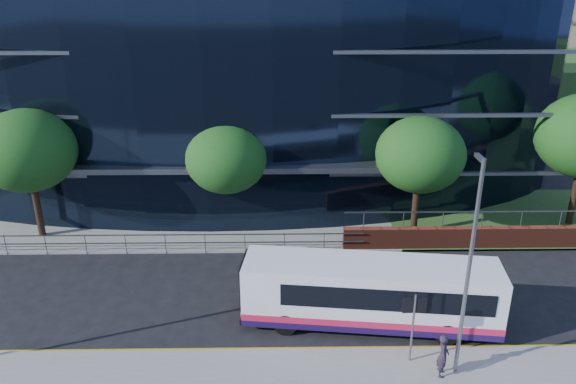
{
  "coord_description": "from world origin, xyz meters",
  "views": [
    {
      "loc": [
        -0.22,
        -18.24,
        13.64
      ],
      "look_at": [
        0.19,
        8.0,
        2.92
      ],
      "focal_mm": 35.0,
      "sensor_mm": 36.0,
      "label": 1
    }
  ],
  "objects_px": {
    "tree_far_a": "(27,151)",
    "pedestrian": "(443,355)",
    "tree_far_c": "(420,155)",
    "city_bus": "(373,293)",
    "street_sign": "(414,314)",
    "tree_dist_e": "(514,59)",
    "streetlight_east": "(469,265)",
    "tree_far_b": "(226,159)"
  },
  "relations": [
    {
      "from": "street_sign",
      "to": "tree_far_b",
      "type": "height_order",
      "value": "tree_far_b"
    },
    {
      "from": "tree_far_a",
      "to": "pedestrian",
      "type": "xyz_separation_m",
      "value": [
        18.44,
        -11.39,
        -3.89
      ]
    },
    {
      "from": "street_sign",
      "to": "tree_dist_e",
      "type": "height_order",
      "value": "tree_dist_e"
    },
    {
      "from": "tree_far_a",
      "to": "pedestrian",
      "type": "distance_m",
      "value": 22.02
    },
    {
      "from": "tree_dist_e",
      "to": "city_bus",
      "type": "relative_size",
      "value": 0.63
    },
    {
      "from": "tree_far_a",
      "to": "tree_dist_e",
      "type": "height_order",
      "value": "tree_far_a"
    },
    {
      "from": "pedestrian",
      "to": "street_sign",
      "type": "bearing_deg",
      "value": 62.99
    },
    {
      "from": "tree_dist_e",
      "to": "city_bus",
      "type": "bearing_deg",
      "value": -117.7
    },
    {
      "from": "tree_far_c",
      "to": "pedestrian",
      "type": "distance_m",
      "value": 12.03
    },
    {
      "from": "tree_far_a",
      "to": "tree_far_c",
      "type": "bearing_deg",
      "value": 0.0
    },
    {
      "from": "street_sign",
      "to": "tree_far_c",
      "type": "xyz_separation_m",
      "value": [
        2.5,
        10.59,
        2.39
      ]
    },
    {
      "from": "street_sign",
      "to": "city_bus",
      "type": "height_order",
      "value": "street_sign"
    },
    {
      "from": "city_bus",
      "to": "tree_far_a",
      "type": "bearing_deg",
      "value": 160.53
    },
    {
      "from": "street_sign",
      "to": "tree_dist_e",
      "type": "distance_m",
      "value": 45.99
    },
    {
      "from": "tree_far_a",
      "to": "tree_far_c",
      "type": "height_order",
      "value": "tree_far_a"
    },
    {
      "from": "street_sign",
      "to": "streetlight_east",
      "type": "relative_size",
      "value": 0.35
    },
    {
      "from": "tree_far_a",
      "to": "tree_dist_e",
      "type": "bearing_deg",
      "value": 39.96
    },
    {
      "from": "pedestrian",
      "to": "city_bus",
      "type": "bearing_deg",
      "value": 44.63
    },
    {
      "from": "tree_far_c",
      "to": "pedestrian",
      "type": "xyz_separation_m",
      "value": [
        -1.56,
        -11.39,
        -3.57
      ]
    },
    {
      "from": "street_sign",
      "to": "pedestrian",
      "type": "distance_m",
      "value": 1.71
    },
    {
      "from": "tree_far_a",
      "to": "tree_dist_e",
      "type": "relative_size",
      "value": 1.07
    },
    {
      "from": "street_sign",
      "to": "tree_dist_e",
      "type": "relative_size",
      "value": 0.43
    },
    {
      "from": "tree_dist_e",
      "to": "pedestrian",
      "type": "height_order",
      "value": "tree_dist_e"
    },
    {
      "from": "tree_far_b",
      "to": "streetlight_east",
      "type": "bearing_deg",
      "value": -52.37
    },
    {
      "from": "tree_far_a",
      "to": "tree_far_b",
      "type": "relative_size",
      "value": 1.15
    },
    {
      "from": "street_sign",
      "to": "city_bus",
      "type": "relative_size",
      "value": 0.27
    },
    {
      "from": "tree_far_c",
      "to": "city_bus",
      "type": "bearing_deg",
      "value": -113.56
    },
    {
      "from": "tree_far_b",
      "to": "city_bus",
      "type": "height_order",
      "value": "tree_far_b"
    },
    {
      "from": "city_bus",
      "to": "pedestrian",
      "type": "distance_m",
      "value": 3.85
    },
    {
      "from": "tree_far_c",
      "to": "city_bus",
      "type": "relative_size",
      "value": 0.63
    },
    {
      "from": "tree_dist_e",
      "to": "streetlight_east",
      "type": "relative_size",
      "value": 0.81
    },
    {
      "from": "tree_far_a",
      "to": "city_bus",
      "type": "distance_m",
      "value": 18.67
    },
    {
      "from": "tree_far_a",
      "to": "tree_far_b",
      "type": "xyz_separation_m",
      "value": [
        10.0,
        0.5,
        -0.65
      ]
    },
    {
      "from": "street_sign",
      "to": "streetlight_east",
      "type": "distance_m",
      "value": 2.8
    },
    {
      "from": "tree_far_a",
      "to": "streetlight_east",
      "type": "height_order",
      "value": "streetlight_east"
    },
    {
      "from": "street_sign",
      "to": "pedestrian",
      "type": "bearing_deg",
      "value": -40.31
    },
    {
      "from": "tree_far_c",
      "to": "pedestrian",
      "type": "relative_size",
      "value": 3.97
    },
    {
      "from": "tree_dist_e",
      "to": "city_bus",
      "type": "distance_m",
      "value": 44.3
    },
    {
      "from": "tree_dist_e",
      "to": "tree_far_a",
      "type": "bearing_deg",
      "value": -140.04
    },
    {
      "from": "street_sign",
      "to": "tree_dist_e",
      "type": "xyz_separation_m",
      "value": [
        19.5,
        41.59,
        2.39
      ]
    },
    {
      "from": "tree_far_a",
      "to": "tree_far_b",
      "type": "distance_m",
      "value": 10.03
    },
    {
      "from": "tree_dist_e",
      "to": "pedestrian",
      "type": "distance_m",
      "value": 46.41
    }
  ]
}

